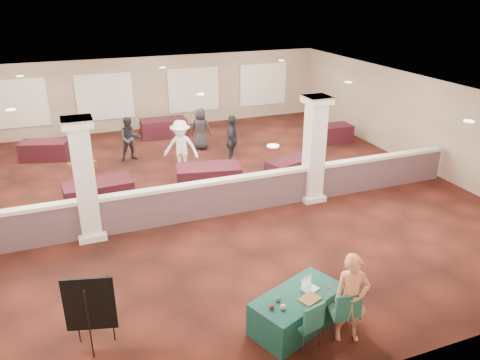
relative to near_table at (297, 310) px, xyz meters
name	(u,v)px	position (x,y,z in m)	size (l,w,h in m)	color
ground	(204,194)	(0.09, 6.50, -0.35)	(16.00, 16.00, 0.00)	#421810
wall_back	(150,93)	(0.09, 14.50, 1.25)	(16.00, 0.04, 3.20)	#806F58
wall_front	(352,301)	(0.09, -1.50, 1.25)	(16.00, 0.04, 3.20)	#806F58
wall_right	(416,121)	(8.09, 6.50, 1.25)	(0.04, 16.00, 3.20)	#806F58
ceiling	(200,94)	(0.09, 6.50, 2.85)	(16.00, 16.00, 0.02)	white
partition_wall	(219,197)	(0.09, 5.00, 0.21)	(15.60, 0.28, 1.10)	#563A40
column_left	(85,179)	(-3.41, 5.00, 1.28)	(0.72, 0.72, 3.20)	beige
column_right	(314,149)	(3.09, 5.00, 1.28)	(0.72, 0.72, 3.20)	beige
sconce_left	(71,167)	(-3.69, 5.00, 1.65)	(0.12, 0.12, 0.18)	brown
sconce_right	(94,164)	(-3.13, 5.00, 1.65)	(0.12, 0.12, 0.18)	brown
near_table	(297,310)	(0.00, 0.00, 0.00)	(1.84, 0.92, 0.71)	#0F3A2E
conf_chair_main	(345,310)	(0.67, -0.59, 0.25)	(0.61, 0.62, 1.02)	#216353
conf_chair_side	(308,321)	(-0.10, -0.59, 0.23)	(0.59, 0.59, 0.98)	#216353
easel_board	(90,305)	(-3.70, 0.75, 0.61)	(0.87, 0.52, 1.51)	black
woman	(351,299)	(0.72, -0.65, 0.53)	(0.64, 0.42, 1.76)	#EF9468
far_table_front_left	(99,194)	(-3.03, 6.80, 0.04)	(1.95, 0.97, 0.79)	black
far_table_front_center	(209,178)	(0.37, 6.80, 0.05)	(2.01, 1.01, 0.82)	black
far_table_front_right	(290,168)	(3.25, 6.80, -0.03)	(1.61, 0.81, 0.65)	black
far_table_back_left	(45,150)	(-4.52, 11.75, -0.01)	(1.71, 0.85, 0.69)	black
far_table_back_center	(164,128)	(0.27, 12.93, 0.03)	(1.91, 0.96, 0.77)	black
far_table_back_right	(330,134)	(6.59, 9.70, 0.00)	(1.76, 0.88, 0.71)	black
attendee_a	(130,139)	(-1.51, 10.50, 0.47)	(0.79, 0.44, 1.65)	black
attendee_b	(181,147)	(-0.07, 8.50, 0.60)	(1.22, 0.56, 1.91)	white
attendee_c	(232,141)	(1.81, 8.57, 0.59)	(1.10, 0.53, 1.88)	black
attendee_d	(201,129)	(1.31, 10.80, 0.48)	(0.82, 0.44, 1.66)	black
laptop_base	(310,289)	(0.29, 0.06, 0.36)	(0.32, 0.22, 0.02)	silver
laptop_screen	(306,282)	(0.25, 0.16, 0.48)	(0.32, 0.01, 0.21)	silver
screen_glow	(306,283)	(0.25, 0.16, 0.46)	(0.29, 0.00, 0.18)	silver
knitting	(310,299)	(0.13, -0.21, 0.37)	(0.39, 0.29, 0.03)	#BC701E
yarn_cream	(283,307)	(-0.46, -0.29, 0.41)	(0.11, 0.11, 0.11)	#BEB59D
yarn_red	(272,307)	(-0.65, -0.20, 0.40)	(0.10, 0.10, 0.10)	maroon
yarn_grey	(278,299)	(-0.45, -0.05, 0.40)	(0.10, 0.10, 0.10)	#46464A
scissors	(330,287)	(0.68, -0.02, 0.36)	(0.12, 0.03, 0.01)	#B21316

